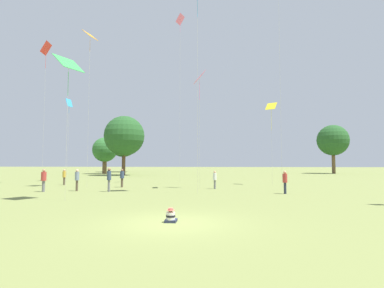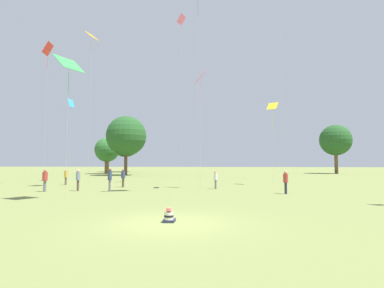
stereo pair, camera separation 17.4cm
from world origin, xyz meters
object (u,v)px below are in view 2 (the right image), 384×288
person_standing_0 (216,178)px  kite_9 (272,108)px  seated_toddler (169,217)px  kite_3 (200,79)px  distant_tree_2 (126,136)px  person_standing_3 (45,178)px  distant_tree_0 (126,142)px  person_standing_6 (286,180)px  kite_6 (71,105)px  distant_tree_1 (336,140)px  person_standing_1 (123,176)px  kite_2 (69,65)px  person_standing_4 (110,177)px  person_standing_2 (78,178)px  kite_5 (91,40)px  kite_7 (48,52)px  distant_tree_3 (107,150)px  person_standing_5 (66,176)px  kite_0 (181,27)px

person_standing_0 → kite_9: size_ratio=0.18×
seated_toddler → kite_9: (6.82, 19.55, 7.50)m
kite_3 → distant_tree_2: distant_tree_2 is taller
distant_tree_2 → person_standing_3: bearing=-82.8°
kite_3 → distant_tree_0: distant_tree_0 is taller
seated_toddler → person_standing_6: 12.61m
kite_6 → distant_tree_1: size_ratio=0.99×
distant_tree_0 → kite_3: bearing=-63.8°
person_standing_3 → person_standing_1: bearing=42.5°
person_standing_0 → kite_2: bearing=-68.0°
person_standing_3 → person_standing_4: (4.93, 0.59, 0.09)m
person_standing_0 → person_standing_1: 8.43m
distant_tree_1 → person_standing_2: bearing=-129.1°
person_standing_4 → distant_tree_2: 30.75m
person_standing_0 → kite_6: kite_6 is taller
kite_2 → kite_3: (7.20, 8.55, 1.33)m
person_standing_1 → kite_5: (-3.04, -0.56, 12.61)m
person_standing_4 → distant_tree_2: (-8.67, 28.92, 5.83)m
person_standing_1 → distant_tree_2: (-8.26, 24.76, 5.97)m
kite_9 → seated_toddler: bearing=-33.9°
distant_tree_1 → distant_tree_2: (-40.02, -13.30, 0.09)m
person_standing_1 → kite_5: 12.99m
person_standing_3 → distant_tree_1: (36.27, 42.81, 5.83)m
person_standing_3 → kite_7: bearing=119.2°
person_standing_4 → distant_tree_1: bearing=50.0°
person_standing_3 → kite_6: 15.64m
person_standing_4 → distant_tree_1: distant_tree_1 is taller
distant_tree_1 → distant_tree_3: size_ratio=1.37×
person_standing_2 → distant_tree_1: size_ratio=0.17×
kite_3 → distant_tree_3: bearing=-117.5°
person_standing_6 → kite_5: size_ratio=0.11×
person_standing_3 → kite_6: size_ratio=0.17×
person_standing_1 → person_standing_5: person_standing_1 is taller
kite_2 → distant_tree_0: (-14.88, 53.40, -0.69)m
person_standing_0 → distant_tree_0: (-23.34, 44.59, 6.45)m
person_standing_6 → distant_tree_3: 46.14m
person_standing_1 → person_standing_6: bearing=38.6°
person_standing_1 → person_standing_5: 6.91m
seated_toddler → kite_2: size_ratio=0.06×
kite_7 → distant_tree_1: size_ratio=1.48×
kite_6 → distant_tree_1: 51.20m
kite_0 → person_standing_6: bearing=107.8°
kite_6 → person_standing_2: bearing=-94.8°
kite_9 → distant_tree_0: bearing=-158.4°
person_standing_2 → kite_2: size_ratio=0.20×
person_standing_2 → distant_tree_0: (-12.65, 47.64, 6.34)m
person_standing_5 → kite_5: (3.58, -2.56, 12.66)m
person_standing_3 → distant_tree_3: 38.27m
kite_9 → distant_tree_2: bearing=-147.3°
kite_0 → distant_tree_0: 44.18m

